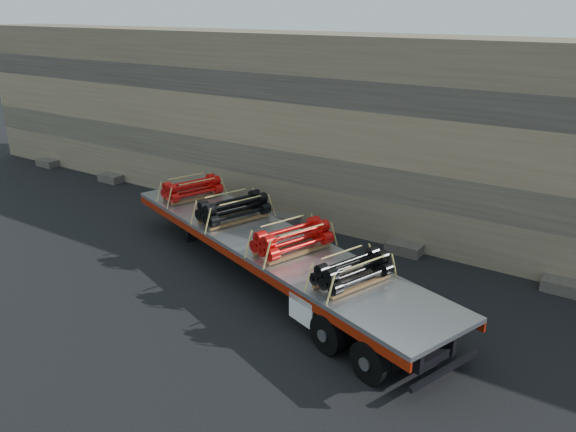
# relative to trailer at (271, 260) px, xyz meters

# --- Properties ---
(ground) EXTENTS (120.00, 120.00, 0.00)m
(ground) POSITION_rel_trailer_xyz_m (0.64, -0.55, -0.66)
(ground) COLOR black
(ground) RESTS_ON ground
(rock_wall) EXTENTS (44.00, 3.00, 7.00)m
(rock_wall) POSITION_rel_trailer_xyz_m (0.64, 5.95, 2.84)
(rock_wall) COLOR #7A6B54
(rock_wall) RESTS_ON ground
(trailer) EXTENTS (13.37, 6.74, 1.33)m
(trailer) POSITION_rel_trailer_xyz_m (0.00, 0.00, 0.00)
(trailer) COLOR #B3B5BB
(trailer) RESTS_ON ground
(bundle_front) EXTENTS (1.62, 2.24, 0.72)m
(bundle_front) POSITION_rel_trailer_xyz_m (-4.62, 1.59, 1.02)
(bundle_front) COLOR #B90C09
(bundle_front) RESTS_ON trailer
(bundle_midfront) EXTENTS (1.78, 2.47, 0.79)m
(bundle_midfront) POSITION_rel_trailer_xyz_m (-1.95, 0.67, 1.06)
(bundle_midfront) COLOR black
(bundle_midfront) RESTS_ON trailer
(bundle_midrear) EXTENTS (1.75, 2.43, 0.78)m
(bundle_midrear) POSITION_rel_trailer_xyz_m (1.02, -0.35, 1.05)
(bundle_midrear) COLOR #B90C09
(bundle_midrear) RESTS_ON trailer
(bundle_rear) EXTENTS (1.59, 2.20, 0.70)m
(bundle_rear) POSITION_rel_trailer_xyz_m (3.36, -1.16, 1.02)
(bundle_rear) COLOR black
(bundle_rear) RESTS_ON trailer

